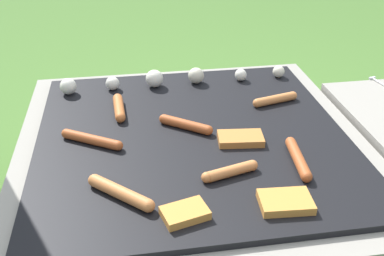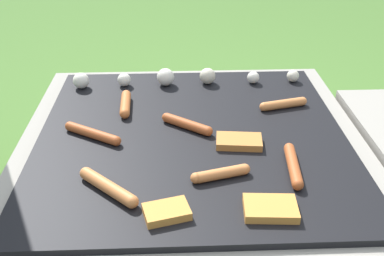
% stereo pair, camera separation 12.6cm
% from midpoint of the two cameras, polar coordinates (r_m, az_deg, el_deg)
% --- Properties ---
extents(ground_plane, '(14.00, 14.00, 0.00)m').
position_cam_midpoint_polar(ground_plane, '(1.53, -2.44, -14.13)').
color(ground_plane, '#47702D').
extents(grill, '(0.99, 0.99, 0.41)m').
position_cam_midpoint_polar(grill, '(1.39, -2.62, -8.16)').
color(grill, gray).
rests_on(grill, ground_plane).
extents(sausage_back_right, '(0.04, 0.18, 0.03)m').
position_cam_midpoint_polar(sausage_back_right, '(1.16, 10.33, -3.92)').
color(sausage_back_right, '#A34C23').
rests_on(sausage_back_right, grill).
extents(sausage_front_center, '(0.15, 0.06, 0.03)m').
position_cam_midpoint_polar(sausage_front_center, '(1.10, 1.67, -5.60)').
color(sausage_front_center, '#C6753D').
rests_on(sausage_front_center, grill).
extents(sausage_mid_right, '(0.15, 0.14, 0.03)m').
position_cam_midpoint_polar(sausage_mid_right, '(1.06, -12.52, -8.13)').
color(sausage_mid_right, '#C6753D').
rests_on(sausage_mid_right, grill).
extents(sausage_front_right, '(0.16, 0.06, 0.03)m').
position_cam_midpoint_polar(sausage_front_right, '(1.45, 8.09, 3.57)').
color(sausage_front_right, '#C6753D').
rests_on(sausage_front_right, grill).
extents(sausage_back_center, '(0.04, 0.16, 0.03)m').
position_cam_midpoint_polar(sausage_back_center, '(1.41, -11.81, 2.49)').
color(sausage_back_center, '#B7602D').
rests_on(sausage_back_center, grill).
extents(sausage_front_left, '(0.15, 0.11, 0.03)m').
position_cam_midpoint_polar(sausage_front_left, '(1.29, -3.63, 0.37)').
color(sausage_front_left, '#A34C23').
rests_on(sausage_front_left, grill).
extents(sausage_mid_left, '(0.17, 0.11, 0.03)m').
position_cam_midpoint_polar(sausage_mid_left, '(1.27, -15.44, -1.50)').
color(sausage_mid_left, '#A34C23').
rests_on(sausage_mid_left, grill).
extents(bread_slice_center, '(0.13, 0.08, 0.02)m').
position_cam_midpoint_polar(bread_slice_center, '(1.24, 3.28, -1.43)').
color(bread_slice_center, '#B27033').
rests_on(bread_slice_center, grill).
extents(bread_slice_right, '(0.11, 0.09, 0.02)m').
position_cam_midpoint_polar(bread_slice_right, '(0.99, -4.62, -10.85)').
color(bread_slice_right, '#D18438').
rests_on(bread_slice_right, grill).
extents(bread_slice_left, '(0.12, 0.09, 0.02)m').
position_cam_midpoint_polar(bread_slice_left, '(1.03, 8.33, -9.39)').
color(bread_slice_left, '#D18438').
rests_on(bread_slice_left, grill).
extents(mushroom_row, '(0.78, 0.07, 0.06)m').
position_cam_midpoint_polar(mushroom_row, '(1.55, -6.10, 6.16)').
color(mushroom_row, silver).
rests_on(mushroom_row, grill).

